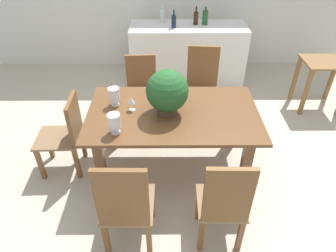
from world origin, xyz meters
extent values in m
plane|color=#BCB29E|center=(0.00, 0.00, 0.00)|extent=(7.04, 7.04, 0.00)
cube|color=brown|center=(0.00, -0.21, 0.74)|extent=(1.75, 1.05, 0.03)
cube|color=brown|center=(-0.72, -0.59, 0.36)|extent=(0.09, 0.09, 0.73)
cube|color=brown|center=(0.72, -0.59, 0.36)|extent=(0.09, 0.09, 0.73)
cube|color=brown|center=(-0.72, 0.16, 0.36)|extent=(0.09, 0.09, 0.73)
cube|color=brown|center=(0.72, 0.16, 0.36)|extent=(0.09, 0.09, 0.73)
cube|color=brown|center=(-0.56, 0.50, 0.21)|extent=(0.05, 0.05, 0.42)
cube|color=brown|center=(-0.21, 0.51, 0.21)|extent=(0.05, 0.05, 0.42)
cube|color=brown|center=(-0.58, 0.84, 0.21)|extent=(0.05, 0.05, 0.42)
cube|color=brown|center=(-0.23, 0.86, 0.21)|extent=(0.05, 0.05, 0.42)
cube|color=olive|center=(-0.39, 0.68, 0.43)|extent=(0.44, 0.44, 0.03)
cube|color=brown|center=(-0.40, 0.86, 0.68)|extent=(0.39, 0.06, 0.47)
cube|color=brown|center=(-1.44, -0.05, 0.21)|extent=(0.05, 0.05, 0.42)
cube|color=brown|center=(-1.43, -0.39, 0.21)|extent=(0.05, 0.05, 0.42)
cube|color=brown|center=(-1.05, -0.04, 0.21)|extent=(0.05, 0.05, 0.42)
cube|color=brown|center=(-1.04, -0.38, 0.21)|extent=(0.05, 0.05, 0.42)
cube|color=olive|center=(-1.24, -0.21, 0.43)|extent=(0.48, 0.43, 0.03)
cube|color=brown|center=(-1.03, -0.21, 0.68)|extent=(0.05, 0.39, 0.47)
cube|color=brown|center=(0.56, -0.94, 0.21)|extent=(0.04, 0.04, 0.42)
cube|color=brown|center=(0.23, -0.94, 0.21)|extent=(0.04, 0.04, 0.42)
cube|color=brown|center=(0.56, -1.27, 0.21)|extent=(0.04, 0.04, 0.42)
cube|color=brown|center=(0.23, -1.27, 0.21)|extent=(0.04, 0.04, 0.42)
cube|color=olive|center=(0.39, -1.10, 0.43)|extent=(0.41, 0.41, 0.03)
cube|color=brown|center=(0.39, -1.29, 0.73)|extent=(0.37, 0.05, 0.57)
cube|color=brown|center=(-0.21, -0.91, 0.21)|extent=(0.04, 0.04, 0.42)
cube|color=brown|center=(-0.57, -0.90, 0.21)|extent=(0.04, 0.04, 0.42)
cube|color=brown|center=(-0.22, -1.30, 0.21)|extent=(0.04, 0.04, 0.42)
cube|color=brown|center=(-0.58, -1.30, 0.21)|extent=(0.04, 0.04, 0.42)
cube|color=olive|center=(-0.39, -1.10, 0.43)|extent=(0.44, 0.48, 0.03)
cube|color=brown|center=(-0.40, -1.32, 0.74)|extent=(0.40, 0.05, 0.60)
cube|color=brown|center=(0.19, 0.51, 0.21)|extent=(0.05, 0.05, 0.42)
cube|color=brown|center=(0.56, 0.48, 0.21)|extent=(0.05, 0.05, 0.42)
cube|color=brown|center=(0.23, 0.88, 0.21)|extent=(0.05, 0.05, 0.42)
cube|color=brown|center=(0.60, 0.84, 0.21)|extent=(0.05, 0.05, 0.42)
cube|color=olive|center=(0.39, 0.68, 0.43)|extent=(0.48, 0.48, 0.03)
cube|color=brown|center=(0.41, 0.88, 0.73)|extent=(0.41, 0.08, 0.58)
cylinder|color=#4C3828|center=(-0.06, -0.23, 0.81)|extent=(0.21, 0.21, 0.10)
sphere|color=#235628|center=(-0.06, -0.23, 1.02)|extent=(0.42, 0.42, 0.42)
sphere|color=#DB9EB2|center=(-0.13, -0.34, 0.99)|extent=(0.04, 0.04, 0.04)
sphere|color=#DB9EB2|center=(0.06, -0.26, 0.95)|extent=(0.06, 0.06, 0.06)
sphere|color=#DB9EB2|center=(-0.16, -0.36, 1.03)|extent=(0.05, 0.05, 0.05)
sphere|color=#DB9EB2|center=(0.03, -0.30, 1.01)|extent=(0.05, 0.05, 0.05)
cylinder|color=silver|center=(-0.54, -0.55, 0.77)|extent=(0.09, 0.09, 0.01)
cylinder|color=silver|center=(-0.54, -0.55, 0.80)|extent=(0.03, 0.03, 0.05)
cylinder|color=silver|center=(-0.54, -0.55, 0.89)|extent=(0.12, 0.12, 0.14)
cylinder|color=silver|center=(-0.61, -0.08, 0.77)|extent=(0.08, 0.08, 0.01)
cylinder|color=silver|center=(-0.61, -0.08, 0.80)|extent=(0.02, 0.02, 0.05)
cylinder|color=silver|center=(-0.61, -0.08, 0.89)|extent=(0.12, 0.12, 0.14)
cylinder|color=silver|center=(-0.42, -0.17, 0.76)|extent=(0.06, 0.06, 0.00)
cylinder|color=silver|center=(-0.42, -0.17, 0.81)|extent=(0.01, 0.01, 0.08)
cone|color=silver|center=(-0.42, -0.17, 0.88)|extent=(0.07, 0.07, 0.07)
cube|color=silver|center=(0.27, 1.84, 0.48)|extent=(1.79, 0.63, 0.96)
cylinder|color=#194C1E|center=(0.53, 1.90, 1.06)|extent=(0.08, 0.08, 0.20)
cylinder|color=#194C1E|center=(0.53, 1.90, 1.19)|extent=(0.03, 0.03, 0.06)
cylinder|color=#B2BFB7|center=(-0.12, 2.00, 1.06)|extent=(0.08, 0.08, 0.20)
cylinder|color=#B2BFB7|center=(-0.12, 2.00, 1.19)|extent=(0.03, 0.03, 0.05)
cylinder|color=#0F1E38|center=(0.04, 1.76, 1.05)|extent=(0.07, 0.07, 0.18)
cylinder|color=#0F1E38|center=(0.04, 1.76, 1.18)|extent=(0.02, 0.02, 0.08)
cylinder|color=black|center=(0.38, 1.91, 1.05)|extent=(0.07, 0.07, 0.18)
cylinder|color=black|center=(0.38, 1.91, 1.19)|extent=(0.02, 0.02, 0.09)
cube|color=brown|center=(2.14, 1.07, 0.72)|extent=(0.62, 0.50, 0.02)
cube|color=brown|center=(1.86, 0.86, 0.35)|extent=(0.05, 0.05, 0.70)
cube|color=brown|center=(1.86, 1.28, 0.35)|extent=(0.05, 0.05, 0.70)
cube|color=brown|center=(2.41, 1.28, 0.35)|extent=(0.05, 0.05, 0.70)
camera|label=1|loc=(-0.07, -2.79, 2.50)|focal=32.54mm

